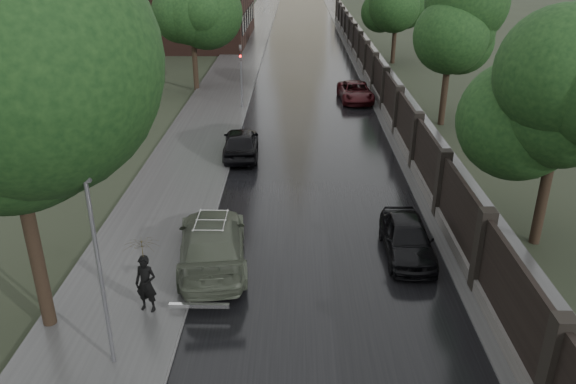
{
  "coord_description": "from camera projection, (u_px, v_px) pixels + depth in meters",
  "views": [
    {
      "loc": [
        -0.92,
        -9.44,
        9.67
      ],
      "look_at": [
        -1.18,
        8.85,
        1.5
      ],
      "focal_mm": 35.0,
      "sensor_mm": 36.0,
      "label": 1
    }
  ],
  "objects": [
    {
      "name": "traffic_light",
      "position": [
        241.0,
        71.0,
        34.45
      ],
      "size": [
        0.16,
        0.32,
        4.0
      ],
      "color": "#59595E",
      "rests_on": "ground"
    },
    {
      "name": "tree_left_far",
      "position": [
        192.0,
        14.0,
        37.91
      ],
      "size": [
        4.25,
        4.25,
        7.39
      ],
      "color": "black",
      "rests_on": "ground"
    },
    {
      "name": "tree_right_a",
      "position": [
        562.0,
        105.0,
        17.74
      ],
      "size": [
        4.08,
        4.08,
        7.01
      ],
      "color": "black",
      "rests_on": "ground"
    },
    {
      "name": "car_right_far",
      "position": [
        355.0,
        92.0,
        37.07
      ],
      "size": [
        2.3,
        4.53,
        1.23
      ],
      "primitive_type": "imported",
      "rotation": [
        0.0,
        0.0,
        0.06
      ],
      "color": "black",
      "rests_on": "ground"
    },
    {
      "name": "tree_left_near",
      "position": [
        3.0,
        98.0,
        12.77
      ],
      "size": [
        5.44,
        5.44,
        9.16
      ],
      "color": "black",
      "rests_on": "ground"
    },
    {
      "name": "tree_right_c",
      "position": [
        397.0,
        4.0,
        46.96
      ],
      "size": [
        4.08,
        4.08,
        7.01
      ],
      "color": "black",
      "rests_on": "ground"
    },
    {
      "name": "fence_right",
      "position": [
        371.0,
        71.0,
        41.31
      ],
      "size": [
        0.45,
        75.72,
        2.7
      ],
      "color": "#383533",
      "rests_on": "ground"
    },
    {
      "name": "volga_sedan",
      "position": [
        212.0,
        242.0,
        18.17
      ],
      "size": [
        2.8,
        5.51,
        1.53
      ],
      "primitive_type": "imported",
      "rotation": [
        0.0,
        0.0,
        3.27
      ],
      "color": "#3F4537",
      "rests_on": "ground"
    },
    {
      "name": "lamp_post",
      "position": [
        100.0,
        275.0,
        12.9
      ],
      "size": [
        0.25,
        0.12,
        5.11
      ],
      "color": "#59595E",
      "rests_on": "ground"
    },
    {
      "name": "tree_right_b",
      "position": [
        451.0,
        37.0,
        30.52
      ],
      "size": [
        4.08,
        4.08,
        7.01
      ],
      "color": "black",
      "rests_on": "ground"
    },
    {
      "name": "pedestrian_umbrella",
      "position": [
        142.0,
        255.0,
        15.15
      ],
      "size": [
        1.2,
        1.21,
        2.68
      ],
      "rotation": [
        0.0,
        0.0,
        -0.23
      ],
      "color": "black",
      "rests_on": "sidewalk_left"
    },
    {
      "name": "hatchback_left",
      "position": [
        241.0,
        142.0,
        27.43
      ],
      "size": [
        1.91,
        4.28,
        1.43
      ],
      "primitive_type": "imported",
      "rotation": [
        0.0,
        0.0,
        3.19
      ],
      "color": "black",
      "rests_on": "ground"
    },
    {
      "name": "car_right_near",
      "position": [
        407.0,
        238.0,
        18.68
      ],
      "size": [
        1.56,
        3.84,
        1.31
      ],
      "primitive_type": "imported",
      "rotation": [
        0.0,
        0.0,
        -0.0
      ],
      "color": "black",
      "rests_on": "ground"
    }
  ]
}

